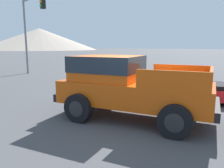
{
  "coord_description": "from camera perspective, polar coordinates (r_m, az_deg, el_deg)",
  "views": [
    {
      "loc": [
        -4.9,
        -4.64,
        2.23
      ],
      "look_at": [
        0.07,
        0.68,
        0.97
      ],
      "focal_mm": 35.0,
      "sensor_mm": 36.0,
      "label": 1
    }
  ],
  "objects": [
    {
      "name": "red_convertible_car",
      "position": [
        9.57,
        22.01,
        -1.98
      ],
      "size": [
        3.97,
        4.4,
        1.0
      ],
      "rotation": [
        0.0,
        0.0,
        0.66
      ],
      "color": "red",
      "rests_on": "ground_plane"
    },
    {
      "name": "orange_pickup_truck",
      "position": [
        6.78,
        3.43,
        0.12
      ],
      "size": [
        3.49,
        5.09,
        1.93
      ],
      "rotation": [
        0.0,
        0.0,
        0.39
      ],
      "color": "#CC4C0C",
      "rests_on": "ground_plane"
    },
    {
      "name": "traffic_light_main",
      "position": [
        18.12,
        -20.18,
        15.38
      ],
      "size": [
        0.38,
        3.84,
        5.96
      ],
      "rotation": [
        0.0,
        0.0,
        4.71
      ],
      "color": "slate",
      "rests_on": "ground_plane"
    },
    {
      "name": "ground_plane",
      "position": [
        7.11,
        3.36,
        -8.44
      ],
      "size": [
        320.0,
        320.0,
        0.0
      ],
      "primitive_type": "plane",
      "color": "#424244"
    }
  ]
}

